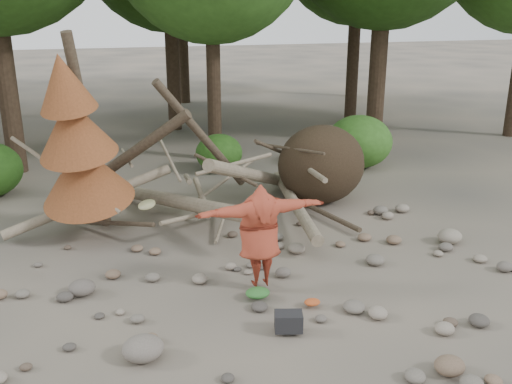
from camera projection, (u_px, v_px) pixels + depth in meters
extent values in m
plane|color=#514C44|center=(278.00, 295.00, 9.88)|extent=(120.00, 120.00, 0.00)
ellipsoid|color=#332619|center=(321.00, 164.00, 14.19)|extent=(2.20, 1.87, 1.98)
cylinder|color=gray|center=(183.00, 203.00, 12.79)|extent=(2.61, 5.11, 1.08)
cylinder|color=gray|center=(253.00, 175.00, 13.63)|extent=(3.18, 3.71, 1.90)
cylinder|color=brown|center=(123.00, 160.00, 13.02)|extent=(3.08, 1.91, 2.49)
cylinder|color=gray|center=(294.00, 203.00, 13.39)|extent=(1.13, 4.98, 0.43)
cylinder|color=brown|center=(202.00, 136.00, 13.59)|extent=(2.39, 1.03, 2.89)
cylinder|color=gray|center=(90.00, 201.00, 12.47)|extent=(3.71, 0.86, 1.20)
cylinder|color=#4C3F30|center=(116.00, 223.00, 12.28)|extent=(1.52, 1.70, 0.49)
cylinder|color=gray|center=(227.00, 179.00, 13.68)|extent=(1.57, 0.85, 0.69)
cylinder|color=#4C3F30|center=(283.00, 153.00, 14.45)|extent=(1.92, 1.25, 1.10)
cylinder|color=gray|center=(169.00, 157.00, 12.89)|extent=(0.37, 1.42, 0.85)
cylinder|color=#4C3F30|center=(323.00, 212.00, 13.34)|extent=(0.79, 2.54, 0.12)
cylinder|color=gray|center=(197.00, 215.00, 12.34)|extent=(1.78, 1.11, 0.29)
cylinder|color=#4C3F30|center=(88.00, 135.00, 11.84)|extent=(0.67, 1.13, 4.35)
cone|color=brown|center=(84.00, 172.00, 11.74)|extent=(2.06, 2.13, 1.86)
cone|color=brown|center=(74.00, 127.00, 11.21)|extent=(1.71, 1.78, 1.65)
cone|color=brown|center=(64.00, 82.00, 10.73)|extent=(1.23, 1.30, 1.41)
cylinder|color=#38281C|center=(213.00, 46.00, 17.39)|extent=(0.44, 0.44, 7.14)
cylinder|color=#38281C|center=(382.00, 6.00, 19.21)|extent=(0.60, 0.60, 9.45)
cylinder|color=#38281C|center=(171.00, 18.00, 21.57)|extent=(0.52, 0.52, 8.54)
cylinder|color=#38281C|center=(355.00, 22.00, 23.33)|extent=(0.50, 0.50, 8.12)
cylinder|color=#38281C|center=(182.00, 13.00, 27.68)|extent=(0.54, 0.54, 8.75)
cylinder|color=#38281C|center=(354.00, 21.00, 29.83)|extent=(0.46, 0.46, 7.84)
ellipsoid|color=#2C5D1A|center=(219.00, 153.00, 17.01)|extent=(1.40, 1.40, 1.12)
ellipsoid|color=#376E22|center=(359.00, 142.00, 17.36)|extent=(2.00, 2.00, 1.60)
imported|color=#9B3623|center=(260.00, 235.00, 9.82)|extent=(2.28, 0.65, 1.85)
cylinder|color=#8C8758|center=(147.00, 205.00, 9.18)|extent=(0.36, 0.37, 0.13)
cube|color=black|center=(288.00, 325.00, 8.69)|extent=(0.49, 0.39, 0.28)
ellipsoid|color=#2C6729|center=(258.00, 295.00, 9.70)|extent=(0.42, 0.35, 0.16)
ellipsoid|color=#B4481F|center=(312.00, 305.00, 9.46)|extent=(0.27, 0.22, 0.10)
ellipsoid|color=slate|center=(143.00, 348.00, 8.04)|extent=(0.59, 0.53, 0.36)
ellipsoid|color=brown|center=(450.00, 366.00, 7.74)|extent=(0.42, 0.38, 0.25)
ellipsoid|color=gray|center=(450.00, 236.00, 11.96)|extent=(0.51, 0.46, 0.31)
ellipsoid|color=#5E564F|center=(82.00, 288.00, 9.84)|extent=(0.46, 0.42, 0.28)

